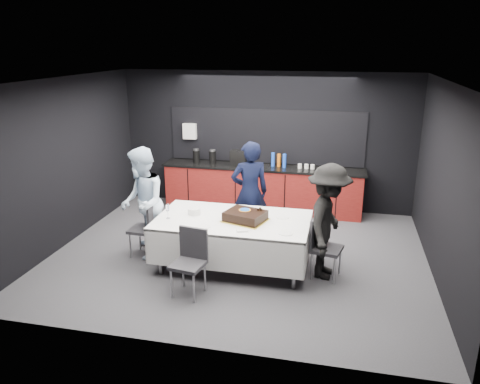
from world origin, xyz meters
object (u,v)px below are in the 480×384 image
cake_assembly (245,216)px  person_center (250,193)px  person_left (142,203)px  party_table (233,227)px  chair_right (322,243)px  chair_left (148,225)px  person_right (328,222)px  chair_near (190,257)px  champagne_flute (168,209)px  plate_stack (194,211)px

cake_assembly → person_center: bearing=97.8°
cake_assembly → person_left: size_ratio=0.40×
party_table → chair_right: (1.35, -0.05, -0.11)m
chair_left → person_left: size_ratio=0.52×
party_table → chair_right: size_ratio=2.51×
person_right → chair_near: bearing=124.2°
cake_assembly → champagne_flute: bearing=-172.2°
person_center → person_left: bearing=6.5°
party_table → plate_stack: plate_stack is taller
chair_left → champagne_flute: bearing=-29.0°
chair_near → person_right: (1.80, 0.90, 0.32)m
cake_assembly → person_center: person_center is taller
plate_stack → chair_left: (-0.78, -0.01, -0.30)m
champagne_flute → person_left: bearing=153.0°
party_table → plate_stack: (-0.63, 0.06, 0.19)m
champagne_flute → chair_left: (-0.45, 0.25, -0.40)m
person_center → party_table: bearing=62.6°
cake_assembly → champagne_flute: size_ratio=3.21×
cake_assembly → chair_right: (1.15, -0.01, -0.32)m
champagne_flute → person_center: 1.57m
cake_assembly → chair_left: size_ratio=0.78×
champagne_flute → chair_left: champagne_flute is taller
cake_assembly → chair_right: bearing=-0.4°
plate_stack → chair_left: 0.84m
chair_near → person_center: 1.99m
chair_left → person_left: 0.37m
champagne_flute → chair_right: champagne_flute is taller
plate_stack → person_left: bearing=179.3°
chair_near → person_right: person_right is taller
cake_assembly → chair_right: 1.19m
champagne_flute → person_left: size_ratio=0.13×
party_table → person_center: size_ratio=1.30×
party_table → chair_right: chair_right is taller
plate_stack → person_right: 2.05m
chair_left → chair_right: same height
party_table → chair_right: 1.35m
plate_stack → person_center: bearing=53.1°
party_table → chair_left: 1.42m
cake_assembly → person_right: (1.22, 0.02, 0.00)m
cake_assembly → person_right: 1.22m
chair_right → person_left: person_left is taller
plate_stack → person_left: 0.87m
chair_right → person_right: size_ratio=0.54×
party_table → person_right: 1.44m
cake_assembly → chair_near: (-0.58, -0.88, -0.32)m
cake_assembly → chair_right: cake_assembly is taller
cake_assembly → chair_near: bearing=-123.5°
plate_stack → chair_near: size_ratio=0.21×
chair_right → chair_near: bearing=-153.3°
champagne_flute → plate_stack: bearing=38.0°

